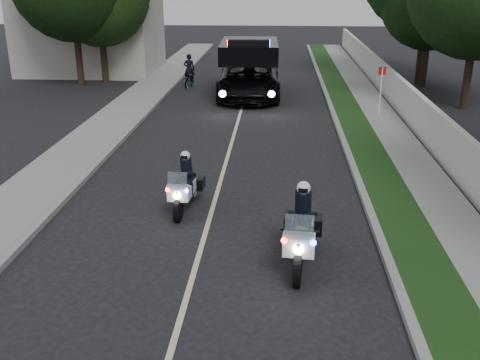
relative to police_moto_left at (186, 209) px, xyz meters
The scene contains 20 objects.
ground 4.61m from the police_moto_left, 81.34° to the right, with size 120.00×120.00×0.00m, color black.
curb_right 7.25m from the police_moto_left, 48.60° to the left, with size 0.20×60.00×0.15m, color gray.
grass_verge 7.73m from the police_moto_left, 44.71° to the left, with size 1.20×60.00×0.16m, color #193814.
sidewalk_right 8.70m from the police_moto_left, 38.68° to the left, with size 1.40×60.00×0.16m, color gray.
property_wall 9.53m from the police_moto_left, 34.91° to the left, with size 0.22×60.00×1.50m, color beige.
curb_left 6.42m from the police_moto_left, 122.05° to the left, with size 0.20×60.00×0.15m, color gray.
sidewalk_left 7.06m from the police_moto_left, 129.63° to the left, with size 2.00×60.00×0.16m, color gray.
building_far 23.63m from the police_moto_left, 113.46° to the left, with size 8.00×6.00×7.00m, color #A8A396.
lane_marking 5.48m from the police_moto_left, 82.72° to the left, with size 0.12×50.00×0.01m, color #BFB78C.
police_moto_left is the anchor object (origin of this frame).
police_moto_right 4.01m from the police_moto_left, 43.28° to the right, with size 0.76×2.16×1.84m, color silver, non-canonical shape.
police_suv 14.45m from the police_moto_left, 86.47° to the left, with size 3.01×6.51×3.16m, color black.
bicycle 16.74m from the police_moto_left, 98.43° to the left, with size 0.53×1.53×0.80m, color black.
cyclist 16.74m from the police_moto_left, 98.43° to the left, with size 0.58×0.39×1.62m, color black.
sign_post 12.39m from the police_moto_left, 57.30° to the left, with size 0.35×0.35×2.26m, color #9E0B16, non-canonical shape.
tree_right_c 16.54m from the police_moto_left, 48.87° to the left, with size 6.14×6.14×10.24m, color #17320F, non-canonical shape.
tree_right_d 21.28m from the police_moto_left, 61.35° to the left, with size 7.42×7.42×12.37m, color #153F16, non-canonical shape.
tree_right_e 20.47m from the police_moto_left, 59.99° to the left, with size 5.44×5.44×9.06m, color black, non-canonical shape.
tree_left_near 19.36m from the police_moto_left, 112.76° to the left, with size 5.54×5.54×9.23m, color #1C3812, non-canonical shape.
tree_left_far 19.01m from the police_moto_left, 116.92° to the left, with size 6.49×6.49×10.82m, color black, non-canonical shape.
Camera 1 is at (1.66, -8.87, 5.85)m, focal length 41.82 mm.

